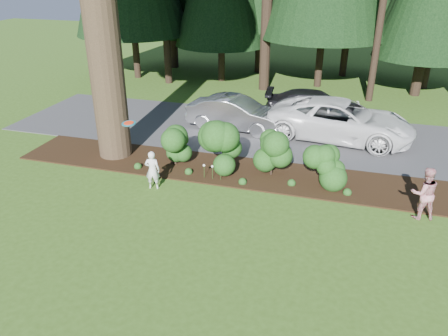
{
  "coord_description": "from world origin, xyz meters",
  "views": [
    {
      "loc": [
        3.91,
        -10.51,
        6.93
      ],
      "look_at": [
        0.58,
        0.82,
        1.3
      ],
      "focal_mm": 35.0,
      "sensor_mm": 36.0,
      "label": 1
    }
  ],
  "objects_px": {
    "child": "(152,170)",
    "adult": "(424,193)",
    "car_dark_suv": "(315,106)",
    "car_white_suv": "(341,120)",
    "car_silver_wagon": "(236,113)",
    "frisbee": "(129,123)"
  },
  "relations": [
    {
      "from": "car_white_suv",
      "to": "car_dark_suv",
      "type": "height_order",
      "value": "car_white_suv"
    },
    {
      "from": "car_silver_wagon",
      "to": "adult",
      "type": "relative_size",
      "value": 2.72
    },
    {
      "from": "car_white_suv",
      "to": "car_dark_suv",
      "type": "relative_size",
      "value": 1.27
    },
    {
      "from": "car_dark_suv",
      "to": "child",
      "type": "relative_size",
      "value": 3.52
    },
    {
      "from": "car_silver_wagon",
      "to": "frisbee",
      "type": "height_order",
      "value": "frisbee"
    },
    {
      "from": "car_dark_suv",
      "to": "frisbee",
      "type": "bearing_deg",
      "value": 142.44
    },
    {
      "from": "child",
      "to": "car_white_suv",
      "type": "bearing_deg",
      "value": -144.85
    },
    {
      "from": "child",
      "to": "frisbee",
      "type": "relative_size",
      "value": 2.91
    },
    {
      "from": "car_silver_wagon",
      "to": "car_dark_suv",
      "type": "distance_m",
      "value": 4.0
    },
    {
      "from": "car_white_suv",
      "to": "frisbee",
      "type": "bearing_deg",
      "value": 140.75
    },
    {
      "from": "car_silver_wagon",
      "to": "frisbee",
      "type": "relative_size",
      "value": 9.56
    },
    {
      "from": "car_white_suv",
      "to": "frisbee",
      "type": "relative_size",
      "value": 12.95
    },
    {
      "from": "car_dark_suv",
      "to": "adult",
      "type": "distance_m",
      "value": 8.9
    },
    {
      "from": "car_white_suv",
      "to": "child",
      "type": "bearing_deg",
      "value": 144.91
    },
    {
      "from": "car_silver_wagon",
      "to": "car_white_suv",
      "type": "height_order",
      "value": "car_white_suv"
    },
    {
      "from": "car_silver_wagon",
      "to": "car_dark_suv",
      "type": "height_order",
      "value": "car_silver_wagon"
    },
    {
      "from": "child",
      "to": "frisbee",
      "type": "xyz_separation_m",
      "value": [
        -0.77,
        0.12,
        1.52
      ]
    },
    {
      "from": "car_silver_wagon",
      "to": "child",
      "type": "height_order",
      "value": "car_silver_wagon"
    },
    {
      "from": "car_white_suv",
      "to": "child",
      "type": "xyz_separation_m",
      "value": [
        -5.75,
        -6.31,
        -0.19
      ]
    },
    {
      "from": "child",
      "to": "adult",
      "type": "bearing_deg",
      "value": 171.1
    },
    {
      "from": "child",
      "to": "frisbee",
      "type": "distance_m",
      "value": 1.7
    },
    {
      "from": "car_silver_wagon",
      "to": "child",
      "type": "bearing_deg",
      "value": 176.58
    }
  ]
}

